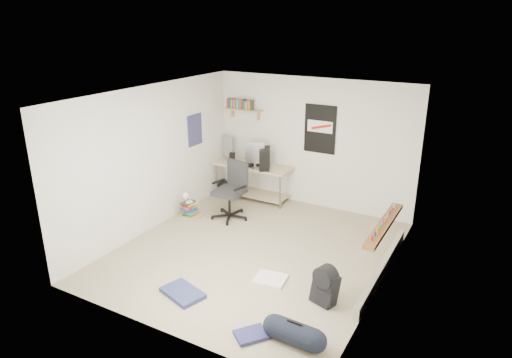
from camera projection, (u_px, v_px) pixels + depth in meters
The scene contains 26 objects.
floor at pixel (255, 251), 7.30m from camera, with size 4.00×4.50×0.01m, color gray.
ceiling at pixel (255, 94), 6.45m from camera, with size 4.00×4.50×0.01m, color white.
back_wall at pixel (312, 143), 8.73m from camera, with size 4.00×0.01×2.50m, color silver.
left_wall at pixel (153, 159), 7.79m from camera, with size 0.01×4.50×2.50m, color silver.
right_wall at pixel (388, 203), 5.95m from camera, with size 0.01×4.50×2.50m, color silver.
desk at pixel (254, 181), 9.34m from camera, with size 1.59×0.70×0.73m, color #C5B688.
monitor_left at pixel (228, 151), 9.43m from camera, with size 0.35×0.09×0.39m, color #B7B6BC.
monitor_right at pixel (255, 159), 8.86m from camera, with size 0.37×0.09×0.40m, color #AAAAAF.
pc_tower at pixel (265, 158), 8.86m from camera, with size 0.19×0.40×0.42m, color black.
keyboard at pixel (257, 165), 9.10m from camera, with size 0.40×0.14×0.02m, color black.
speaker_left at pixel (232, 157), 9.31m from camera, with size 0.10×0.10×0.20m, color black.
speaker_right at pixel (251, 163), 9.00m from camera, with size 0.10×0.10×0.19m, color black.
office_chair at pixel (229, 193), 8.34m from camera, with size 0.70×0.70×1.08m, color #242426.
wall_shelf at pixel (244, 110), 9.12m from camera, with size 0.80×0.22×0.24m, color tan.
poster_back_wall at pixel (320, 129), 8.54m from camera, with size 0.62×0.03×0.92m, color black.
poster_left_wall at pixel (195, 130), 8.69m from camera, with size 0.02×0.42×0.60m, color navy.
window at pixel (391, 181), 6.16m from camera, with size 0.10×1.50×1.26m, color brown.
baseboard_heater at pixel (382, 269), 6.62m from camera, with size 0.08×2.50×0.18m, color #B7B2A8.
backpack at pixel (325, 289), 5.94m from camera, with size 0.32×0.25×0.42m, color black.
duffel_bag at pixel (294, 333), 5.21m from camera, with size 0.27×0.27×0.53m, color black.
tshirt at pixel (270, 279), 6.49m from camera, with size 0.44×0.37×0.04m, color silver.
jeans_a at pixel (183, 293), 6.15m from camera, with size 0.59×0.37×0.06m, color navy.
jeans_b at pixel (251, 335), 5.35m from camera, with size 0.37×0.28×0.05m, color navy.
book_stack at pixel (189, 208), 8.55m from camera, with size 0.46×0.38×0.32m, color brown.
desk_lamp at pixel (189, 197), 8.45m from camera, with size 0.13×0.22×0.22m, color white.
subwoofer at pixel (225, 188), 9.56m from camera, with size 0.23×0.23×0.26m, color black.
Camera 1 is at (3.17, -5.64, 3.56)m, focal length 32.00 mm.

